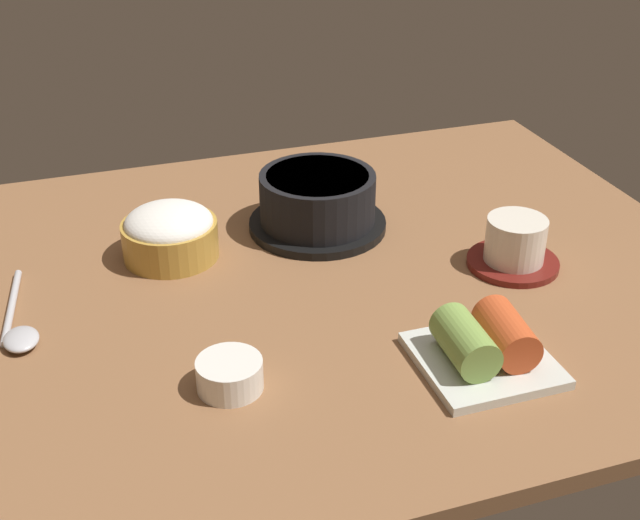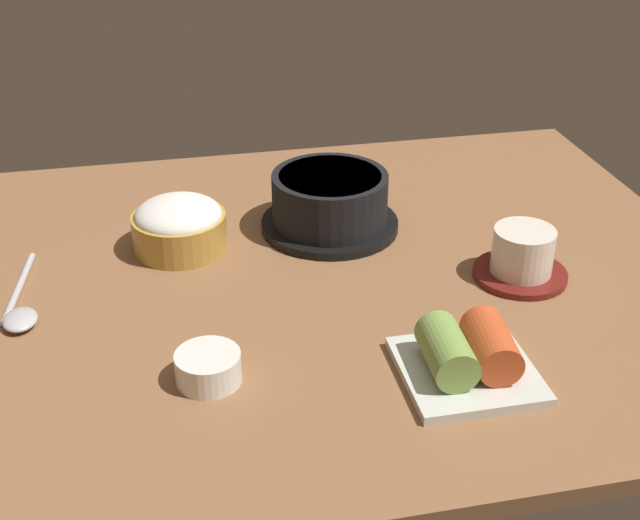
% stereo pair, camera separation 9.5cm
% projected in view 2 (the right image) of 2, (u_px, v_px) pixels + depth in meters
% --- Properties ---
extents(dining_table, '(1.00, 0.76, 0.02)m').
position_uv_depth(dining_table, '(300.00, 283.00, 0.99)').
color(dining_table, brown).
rests_on(dining_table, ground).
extents(stone_pot, '(0.18, 0.18, 0.07)m').
position_uv_depth(stone_pot, '(330.00, 202.00, 1.07)').
color(stone_pot, black).
rests_on(stone_pot, dining_table).
extents(rice_bowl, '(0.11, 0.11, 0.07)m').
position_uv_depth(rice_bowl, '(179.00, 225.00, 1.02)').
color(rice_bowl, '#B78C38').
rests_on(rice_bowl, dining_table).
extents(tea_cup_with_saucer, '(0.11, 0.11, 0.06)m').
position_uv_depth(tea_cup_with_saucer, '(522.00, 256.00, 0.97)').
color(tea_cup_with_saucer, maroon).
rests_on(tea_cup_with_saucer, dining_table).
extents(kimchi_plate, '(0.13, 0.13, 0.05)m').
position_uv_depth(kimchi_plate, '(468.00, 357.00, 0.81)').
color(kimchi_plate, silver).
rests_on(kimchi_plate, dining_table).
extents(side_bowl_near, '(0.06, 0.06, 0.03)m').
position_uv_depth(side_bowl_near, '(208.00, 366.00, 0.80)').
color(side_bowl_near, white).
rests_on(side_bowl_near, dining_table).
extents(spoon, '(0.04, 0.17, 0.01)m').
position_uv_depth(spoon, '(20.00, 309.00, 0.91)').
color(spoon, '#B7B7BC').
rests_on(spoon, dining_table).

